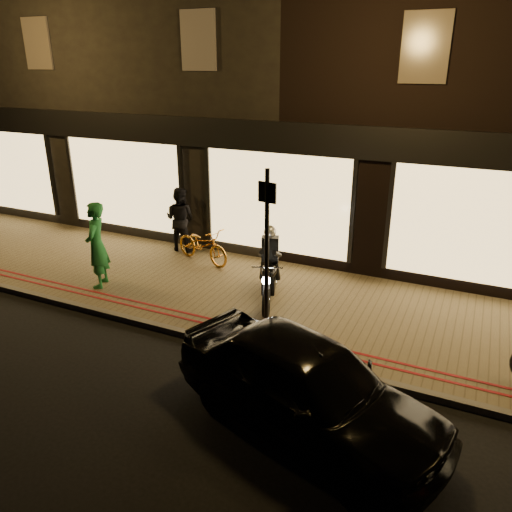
{
  "coord_description": "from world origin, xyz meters",
  "views": [
    {
      "loc": [
        4.41,
        -6.7,
        4.75
      ],
      "look_at": [
        0.46,
        1.78,
        1.1
      ],
      "focal_mm": 35.0,
      "sensor_mm": 36.0,
      "label": 1
    }
  ],
  "objects": [
    {
      "name": "kerb_stone",
      "position": [
        0.0,
        0.05,
        0.06
      ],
      "size": [
        50.0,
        0.14,
        0.12
      ],
      "primitive_type": "cube",
      "color": "#59544C",
      "rests_on": "ground"
    },
    {
      "name": "ground",
      "position": [
        0.0,
        0.0,
        0.0
      ],
      "size": [
        90.0,
        90.0,
        0.0
      ],
      "primitive_type": "plane",
      "color": "black",
      "rests_on": "ground"
    },
    {
      "name": "red_kerb_lines",
      "position": [
        0.0,
        0.55,
        0.12
      ],
      "size": [
        50.0,
        0.26,
        0.01
      ],
      "color": "maroon",
      "rests_on": "sidewalk"
    },
    {
      "name": "bicycle_gold",
      "position": [
        -1.62,
        3.15,
        0.56
      ],
      "size": [
        1.79,
        1.06,
        0.89
      ],
      "primitive_type": "imported",
      "rotation": [
        0.0,
        0.0,
        1.27
      ],
      "color": "orange",
      "rests_on": "sidewalk"
    },
    {
      "name": "sign_post",
      "position": [
        1.16,
        0.73,
        1.8
      ],
      "size": [
        0.35,
        0.09,
        3.0
      ],
      "rotation": [
        0.0,
        0.0,
        -0.18
      ],
      "color": "black",
      "rests_on": "sidewalk"
    },
    {
      "name": "motorcycle",
      "position": [
        0.71,
        1.9,
        0.73
      ],
      "size": [
        0.83,
        1.87,
        1.59
      ],
      "rotation": [
        0.0,
        0.0,
        0.33
      ],
      "color": "black",
      "rests_on": "sidewalk"
    },
    {
      "name": "person_dark",
      "position": [
        -2.58,
        3.66,
        0.96
      ],
      "size": [
        0.83,
        0.66,
        1.67
      ],
      "primitive_type": "imported",
      "rotation": [
        0.0,
        0.0,
        3.17
      ],
      "color": "black",
      "rests_on": "sidewalk"
    },
    {
      "name": "sidewalk",
      "position": [
        0.0,
        2.0,
        0.06
      ],
      "size": [
        50.0,
        4.0,
        0.12
      ],
      "primitive_type": "cube",
      "color": "brown",
      "rests_on": "ground"
    },
    {
      "name": "parked_car",
      "position": [
        2.66,
        -1.31,
        0.68
      ],
      "size": [
        4.31,
        2.83,
        1.36
      ],
      "primitive_type": "imported",
      "rotation": [
        0.0,
        0.0,
        1.24
      ],
      "color": "black",
      "rests_on": "ground"
    },
    {
      "name": "building_row",
      "position": [
        -0.0,
        8.99,
        4.25
      ],
      "size": [
        48.0,
        10.11,
        8.5
      ],
      "color": "black",
      "rests_on": "ground"
    },
    {
      "name": "person_green",
      "position": [
        -2.95,
        0.98,
        1.07
      ],
      "size": [
        0.7,
        0.82,
        1.89
      ],
      "primitive_type": "imported",
      "rotation": [
        0.0,
        0.0,
        -1.15
      ],
      "color": "#1F7535",
      "rests_on": "sidewalk"
    }
  ]
}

